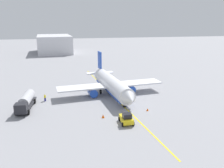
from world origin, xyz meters
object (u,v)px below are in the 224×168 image
at_px(pushback_tug, 126,119).
at_px(safety_cone_nose, 147,110).
at_px(fuel_tanker, 26,101).
at_px(airplane, 111,84).
at_px(refueling_worker, 45,98).
at_px(safety_cone_wingtip, 103,116).

distance_m(pushback_tug, safety_cone_nose, 8.05).
xyz_separation_m(fuel_tanker, safety_cone_nose, (7.08, 25.99, -1.44)).
height_order(airplane, fuel_tanker, airplane).
distance_m(airplane, pushback_tug, 17.91).
bearing_deg(airplane, pushback_tug, -2.89).
distance_m(pushback_tug, refueling_worker, 22.81).
xyz_separation_m(airplane, safety_cone_nose, (12.74, 5.31, -2.47)).
bearing_deg(safety_cone_nose, fuel_tanker, -105.24).
bearing_deg(safety_cone_wingtip, safety_cone_nose, 98.69).
xyz_separation_m(fuel_tanker, safety_cone_wingtip, (8.62, 15.90, -1.38)).
bearing_deg(refueling_worker, safety_cone_nose, 63.28).
xyz_separation_m(airplane, fuel_tanker, (5.66, -20.68, -1.03)).
relative_size(fuel_tanker, safety_cone_wingtip, 15.60).
distance_m(fuel_tanker, safety_cone_nose, 26.98).
xyz_separation_m(fuel_tanker, refueling_worker, (-4.10, 3.77, -0.91)).
distance_m(fuel_tanker, safety_cone_wingtip, 18.14).
height_order(refueling_worker, safety_cone_wingtip, refueling_worker).
relative_size(airplane, refueling_worker, 16.88).
bearing_deg(pushback_tug, safety_cone_wingtip, -132.21).
relative_size(airplane, safety_cone_wingtip, 42.12).
bearing_deg(fuel_tanker, pushback_tug, 58.45).
xyz_separation_m(safety_cone_nose, safety_cone_wingtip, (1.54, -10.09, 0.06)).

